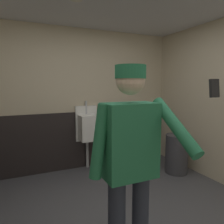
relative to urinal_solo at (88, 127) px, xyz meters
The scene contains 6 objects.
wall_back 0.55m from the urinal_solo, 121.73° to the left, with size 4.25×0.12×2.52m, color beige.
wainscot_band_back 0.32m from the urinal_solo, 133.21° to the left, with size 3.65×0.03×1.04m, color black.
urinal_solo is the anchor object (origin of this frame).
person 2.24m from the urinal_solo, 99.75° to the right, with size 0.63×0.60×1.68m.
cell_phone 2.80m from the urinal_solo, 91.91° to the right, with size 0.06×0.02×0.11m, color black.
trash_bin 1.62m from the urinal_solo, 30.31° to the right, with size 0.39×0.39×0.67m, color #38383D.
Camera 1 is at (-1.04, -1.84, 1.54)m, focal length 34.52 mm.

